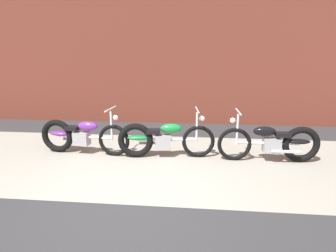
% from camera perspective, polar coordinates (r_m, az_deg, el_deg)
% --- Properties ---
extents(ground_plane, '(80.00, 80.00, 0.00)m').
position_cam_1_polar(ground_plane, '(4.34, -8.40, -15.19)').
color(ground_plane, '#2D2D30').
extents(sidewalk_slab, '(36.00, 3.50, 0.01)m').
position_cam_1_polar(sidewalk_slab, '(5.89, -4.29, -6.83)').
color(sidewalk_slab, gray).
rests_on(sidewalk_slab, ground).
extents(brick_building_wall, '(36.00, 0.50, 5.35)m').
position_cam_1_polar(brick_building_wall, '(8.92, -0.64, 17.92)').
color(brick_building_wall, brown).
rests_on(brick_building_wall, ground).
extents(motorcycle_purple, '(2.01, 0.58, 1.03)m').
position_cam_1_polar(motorcycle_purple, '(6.46, -17.38, -1.83)').
color(motorcycle_purple, black).
rests_on(motorcycle_purple, ground).
extents(motorcycle_green, '(2.01, 0.58, 1.03)m').
position_cam_1_polar(motorcycle_green, '(5.94, -1.72, -2.56)').
color(motorcycle_green, black).
rests_on(motorcycle_green, ground).
extents(motorcycle_black, '(2.01, 0.58, 1.03)m').
position_cam_1_polar(motorcycle_black, '(6.10, 20.57, -3.05)').
color(motorcycle_black, black).
rests_on(motorcycle_black, ground).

